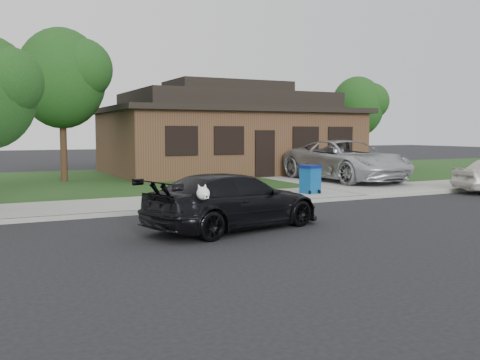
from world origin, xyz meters
name	(u,v)px	position (x,y,z in m)	size (l,w,h in m)	color
ground	(340,224)	(0.00, 0.00, 0.00)	(120.00, 120.00, 0.00)	black
sidewalk	(246,198)	(0.00, 5.00, 0.06)	(60.00, 3.00, 0.12)	gray
curb	(268,204)	(0.00, 3.50, 0.06)	(60.00, 0.12, 0.12)	gray
lawn	(167,179)	(0.00, 13.00, 0.07)	(60.00, 13.00, 0.13)	#193814
driveway	(313,179)	(6.00, 10.00, 0.07)	(4.50, 13.00, 0.14)	gray
sedan	(234,201)	(-2.59, 0.47, 0.64)	(4.68, 2.83, 1.27)	black
minivan	(346,160)	(6.25, 7.95, 1.00)	(2.85, 6.19, 1.72)	#B7BBBF
recycling_bin	(310,179)	(2.37, 4.84, 0.60)	(0.69, 0.69, 0.96)	navy
house	(228,133)	(4.00, 15.00, 2.13)	(12.60, 8.60, 4.65)	#422B1C
tree_0	(66,77)	(-4.34, 12.88, 4.48)	(3.78, 3.60, 6.34)	#332114
tree_1	(360,106)	(12.14, 14.40, 3.71)	(3.15, 3.00, 5.25)	#332114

